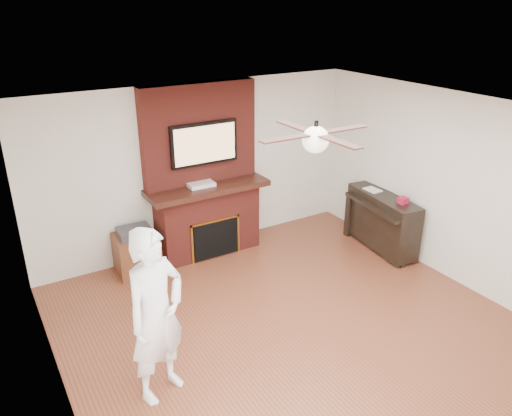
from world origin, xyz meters
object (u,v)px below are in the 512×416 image
side_table (136,251)px  piano (382,220)px  person (156,316)px  fireplace (205,189)px

side_table → piano: (3.41, -1.25, 0.16)m
person → side_table: 2.52m
fireplace → person: size_ratio=1.43×
side_table → piano: piano is taller
person → piano: bearing=-6.6°
side_table → fireplace: bearing=6.3°
side_table → piano: 3.63m
piano → side_table: bearing=167.0°
fireplace → side_table: size_ratio=3.82×
person → side_table: bearing=54.3°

